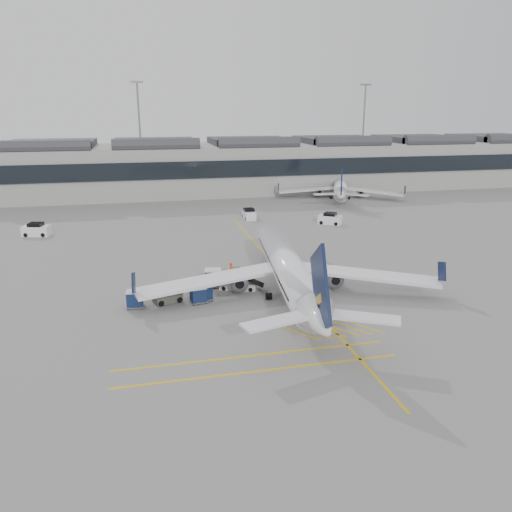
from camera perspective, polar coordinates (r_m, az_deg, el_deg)
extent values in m
plane|color=gray|center=(49.02, -5.22, -6.21)|extent=(220.00, 220.00, 0.00)
cube|color=#9E9E99|center=(117.78, -10.34, 9.66)|extent=(200.00, 20.00, 11.00)
cube|color=black|center=(107.55, -10.05, 9.59)|extent=(200.00, 0.50, 3.60)
cube|color=#38383D|center=(117.25, -10.50, 12.67)|extent=(200.00, 18.00, 1.40)
cylinder|color=slate|center=(131.04, -13.09, 13.24)|extent=(0.44, 0.44, 25.00)
cube|color=slate|center=(131.04, -13.47, 18.78)|extent=(3.00, 0.60, 0.50)
cylinder|color=slate|center=(144.51, 12.13, 13.56)|extent=(0.44, 0.44, 25.00)
cube|color=slate|center=(144.52, 12.45, 18.58)|extent=(3.00, 0.60, 0.50)
cube|color=gold|center=(60.16, 2.88, -1.81)|extent=(0.25, 60.00, 0.01)
cylinder|color=white|center=(53.03, 3.52, -1.21)|extent=(6.37, 26.65, 3.31)
cone|color=white|center=(67.29, 1.34, 2.63)|extent=(3.70, 3.89, 3.31)
cone|color=white|center=(38.86, 7.44, -7.51)|extent=(3.78, 4.59, 3.31)
cube|color=white|center=(51.27, -5.50, -2.81)|extent=(15.31, 6.05, 0.31)
cube|color=white|center=(54.11, 12.53, -2.10)|extent=(14.94, 9.14, 0.31)
cylinder|color=slate|center=(53.27, -2.01, -2.70)|extent=(2.21, 3.37, 1.85)
cylinder|color=slate|center=(54.96, 8.68, -2.28)|extent=(2.21, 3.37, 1.85)
cube|color=#0B1533|center=(38.41, 7.39, -3.83)|extent=(1.04, 6.69, 7.38)
cylinder|color=black|center=(63.32, 1.91, -0.60)|extent=(0.31, 0.59, 0.56)
cylinder|color=black|center=(51.45, 1.47, -4.60)|extent=(0.69, 0.77, 0.71)
cylinder|color=black|center=(52.21, 6.28, -4.38)|extent=(0.69, 0.77, 0.71)
cylinder|color=white|center=(112.60, 9.62, 7.81)|extent=(11.22, 22.29, 2.87)
cone|color=white|center=(125.44, 9.57, 8.67)|extent=(3.80, 3.90, 2.87)
cone|color=white|center=(99.44, 9.68, 6.86)|extent=(4.03, 4.47, 2.87)
cube|color=white|center=(111.70, 5.86, 7.53)|extent=(13.13, 3.64, 0.27)
cube|color=white|center=(111.91, 13.34, 7.19)|extent=(11.70, 10.44, 0.27)
cylinder|color=slate|center=(113.18, 7.33, 7.32)|extent=(2.51, 3.15, 1.60)
cylinder|color=slate|center=(113.31, 11.84, 7.12)|extent=(2.51, 3.15, 1.60)
cube|color=#0B1533|center=(99.57, 9.74, 8.12)|extent=(2.38, 5.47, 6.39)
cylinder|color=black|center=(121.60, 9.54, 7.41)|extent=(0.38, 0.53, 0.49)
cylinder|color=black|center=(111.03, 8.58, 6.64)|extent=(0.72, 0.77, 0.61)
cylinder|color=black|center=(111.09, 10.56, 6.55)|extent=(0.72, 0.77, 0.61)
cube|color=beige|center=(54.42, -2.04, -3.40)|extent=(4.27, 2.88, 0.73)
cube|color=black|center=(53.98, -0.96, -2.61)|extent=(3.72, 2.33, 1.55)
cube|color=beige|center=(54.37, -3.25, -2.61)|extent=(1.36, 1.61, 0.94)
cylinder|color=black|center=(54.04, -3.70, -3.72)|extent=(0.50, 0.34, 0.46)
cylinder|color=black|center=(55.39, -3.41, -3.20)|extent=(0.50, 0.34, 0.46)
cylinder|color=black|center=(53.57, -0.62, -3.87)|extent=(0.50, 0.34, 0.46)
cylinder|color=black|center=(54.93, -0.41, -3.34)|extent=(0.50, 0.34, 0.46)
cube|color=gray|center=(51.31, -6.23, -4.93)|extent=(2.42, 2.24, 0.14)
cube|color=#13234B|center=(50.99, -6.26, -3.97)|extent=(2.24, 2.12, 1.66)
cube|color=silver|center=(50.69, -6.30, -3.05)|extent=(2.32, 2.20, 0.11)
cylinder|color=black|center=(50.47, -6.66, -5.42)|extent=(0.28, 0.20, 0.25)
cylinder|color=black|center=(51.50, -7.36, -4.99)|extent=(0.28, 0.20, 0.25)
cylinder|color=black|center=(51.21, -5.09, -5.04)|extent=(0.28, 0.20, 0.25)
cylinder|color=black|center=(52.23, -5.82, -4.62)|extent=(0.28, 0.20, 0.25)
cube|color=gray|center=(55.30, -4.92, -3.30)|extent=(2.12, 1.85, 0.13)
cube|color=#13234B|center=(55.01, -4.94, -2.43)|extent=(1.95, 1.77, 1.61)
cube|color=silver|center=(54.75, -4.96, -1.60)|extent=(2.01, 1.83, 0.11)
cylinder|color=black|center=(54.79, -5.74, -3.60)|extent=(0.26, 0.15, 0.24)
cylinder|color=black|center=(55.93, -5.69, -3.18)|extent=(0.26, 0.15, 0.24)
cylinder|color=black|center=(54.74, -4.12, -3.58)|extent=(0.26, 0.15, 0.24)
cylinder|color=black|center=(55.89, -4.10, -3.16)|extent=(0.26, 0.15, 0.24)
cube|color=gray|center=(50.92, -6.60, -5.16)|extent=(1.78, 1.56, 0.11)
cube|color=#13234B|center=(50.66, -6.63, -4.38)|extent=(1.64, 1.49, 1.34)
cube|color=silver|center=(50.41, -6.65, -3.64)|extent=(1.69, 1.54, 0.09)
cylinder|color=black|center=(50.32, -7.13, -5.53)|extent=(0.22, 0.13, 0.20)
cylinder|color=black|center=(51.23, -7.46, -5.14)|extent=(0.22, 0.13, 0.20)
cylinder|color=black|center=(50.67, -5.72, -5.33)|extent=(0.22, 0.13, 0.20)
cylinder|color=black|center=(51.58, -6.08, -4.94)|extent=(0.22, 0.13, 0.20)
cube|color=gray|center=(50.88, -13.64, -5.55)|extent=(1.76, 1.50, 0.12)
cube|color=#13234B|center=(50.60, -13.70, -4.73)|extent=(1.61, 1.44, 1.40)
cube|color=silver|center=(50.35, -13.75, -3.95)|extent=(1.67, 1.49, 0.10)
cylinder|color=black|center=(50.50, -14.46, -5.86)|extent=(0.22, 0.12, 0.21)
cylinder|color=black|center=(51.48, -14.33, -5.42)|extent=(0.22, 0.12, 0.21)
cylinder|color=black|center=(50.35, -12.92, -5.82)|extent=(0.22, 0.12, 0.21)
cylinder|color=black|center=(51.33, -12.82, -5.38)|extent=(0.22, 0.12, 0.21)
imported|color=#EE440C|center=(57.84, -2.86, -1.62)|extent=(0.78, 0.78, 1.83)
imported|color=red|center=(54.99, -4.21, -2.70)|extent=(0.95, 0.82, 1.67)
cube|color=#4E5145|center=(51.39, -10.08, -4.60)|extent=(3.09, 2.39, 1.09)
cube|color=#4E5145|center=(51.16, -10.12, -3.91)|extent=(1.64, 1.64, 0.54)
cylinder|color=black|center=(50.56, -10.81, -5.35)|extent=(0.66, 0.45, 0.61)
cylinder|color=black|center=(51.81, -11.37, -4.84)|extent=(0.66, 0.45, 0.61)
cylinder|color=black|center=(51.21, -8.76, -4.96)|extent=(0.66, 0.45, 0.61)
cylinder|color=black|center=(52.44, -9.36, -4.47)|extent=(0.66, 0.45, 0.61)
cone|color=#F24C0A|center=(69.83, 1.23, 1.02)|extent=(0.39, 0.39, 0.54)
cone|color=#F24C0A|center=(60.58, 5.77, -1.52)|extent=(0.33, 0.33, 0.46)
cube|color=white|center=(84.29, -23.80, 2.65)|extent=(4.32, 2.83, 1.55)
cube|color=black|center=(84.09, -23.88, 3.27)|extent=(2.36, 2.28, 0.66)
cylinder|color=black|center=(84.14, -24.83, 2.19)|extent=(0.70, 0.39, 0.66)
cylinder|color=black|center=(85.70, -24.35, 2.49)|extent=(0.70, 0.39, 0.66)
cylinder|color=black|center=(83.07, -23.16, 2.22)|extent=(0.70, 0.39, 0.66)
cylinder|color=black|center=(84.65, -22.71, 2.52)|extent=(0.70, 0.39, 0.66)
cube|color=white|center=(89.17, -0.82, 4.71)|extent=(1.93, 3.76, 1.45)
cube|color=black|center=(88.99, -0.82, 5.27)|extent=(1.79, 1.89, 0.62)
cylinder|color=black|center=(88.27, -0.11, 4.32)|extent=(0.24, 0.62, 0.62)
cylinder|color=black|center=(87.89, -1.16, 4.26)|extent=(0.24, 0.62, 0.62)
cylinder|color=black|center=(90.62, -0.49, 4.64)|extent=(0.24, 0.62, 0.62)
cylinder|color=black|center=(90.26, -1.51, 4.58)|extent=(0.24, 0.62, 0.62)
cube|color=white|center=(86.05, 8.45, 4.12)|extent=(4.23, 3.80, 1.49)
cube|color=black|center=(85.87, 8.48, 4.71)|extent=(2.61, 2.59, 0.64)
cylinder|color=black|center=(85.66, 7.47, 3.81)|extent=(0.65, 0.56, 0.64)
cylinder|color=black|center=(87.26, 7.77, 4.03)|extent=(0.65, 0.56, 0.64)
cylinder|color=black|center=(85.04, 9.13, 3.65)|extent=(0.65, 0.56, 0.64)
cylinder|color=black|center=(86.66, 9.40, 3.87)|extent=(0.65, 0.56, 0.64)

